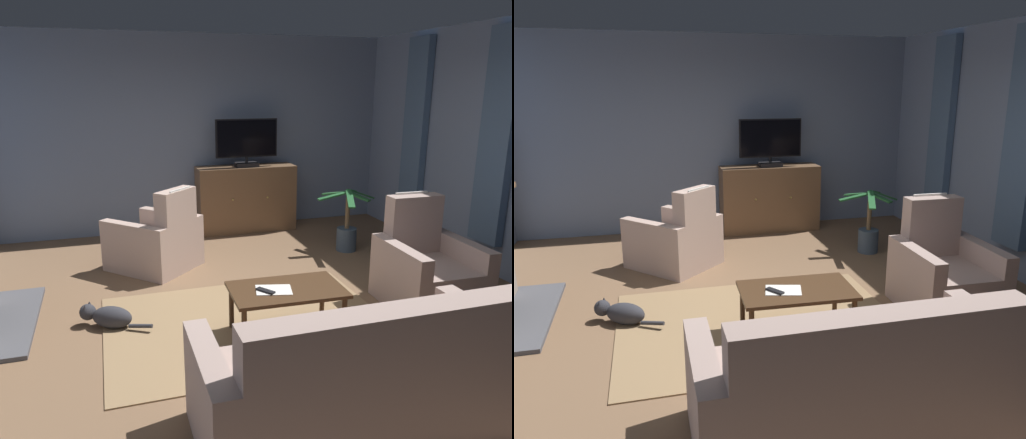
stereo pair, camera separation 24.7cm
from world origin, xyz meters
TOP-DOWN VIEW (x-y plane):
  - ground_plane at (0.00, 0.00)m, footprint 6.35×6.86m
  - wall_back at (0.00, 3.18)m, footprint 6.35×0.10m
  - curtain_panel_near at (2.82, 0.37)m, footprint 0.10×0.44m
  - curtain_panel_far at (2.82, 1.87)m, footprint 0.10×0.44m
  - rug_central at (-0.16, -0.10)m, footprint 2.52×1.85m
  - tv_cabinet at (0.67, 2.83)m, footprint 1.44×0.47m
  - television at (0.67, 2.77)m, footprint 0.90×0.20m
  - coffee_table at (0.11, -0.39)m, footprint 0.98×0.61m
  - tv_remote at (-0.09, -0.42)m, footprint 0.14×0.17m
  - folded_newspaper at (-0.01, -0.40)m, footprint 0.34×0.29m
  - sofa_floral at (0.11, -1.70)m, footprint 2.02×0.88m
  - armchair_in_far_corner at (-0.77, 1.61)m, footprint 1.20×1.20m
  - armchair_by_fireplace at (1.65, -0.20)m, footprint 0.84×0.90m
  - potted_plant_leafy_by_curtain at (1.67, 1.52)m, footprint 0.78×0.89m
  - cat at (-1.37, 0.21)m, footprint 0.62×0.42m

SIDE VIEW (x-z plane):
  - ground_plane at x=0.00m, z-range -0.04..0.00m
  - rug_central at x=-0.16m, z-range 0.00..0.01m
  - cat at x=-1.37m, z-range 0.00..0.21m
  - potted_plant_leafy_by_curtain at x=1.67m, z-range -0.15..0.67m
  - armchair_in_far_corner at x=-0.77m, z-range -0.19..0.81m
  - sofa_floral at x=0.11m, z-range -0.15..0.81m
  - armchair_by_fireplace at x=1.65m, z-range -0.20..0.86m
  - coffee_table at x=0.11m, z-range 0.17..0.60m
  - folded_newspaper at x=-0.01m, z-range 0.44..0.44m
  - tv_remote at x=-0.09m, z-range 0.44..0.46m
  - tv_cabinet at x=0.67m, z-range -0.02..0.94m
  - television at x=0.67m, z-range 0.98..1.66m
  - wall_back at x=0.00m, z-range 0.00..2.80m
  - curtain_panel_near at x=2.82m, z-range 0.36..2.72m
  - curtain_panel_far at x=2.82m, z-range 0.36..2.72m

